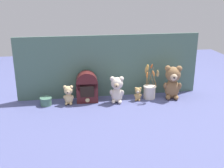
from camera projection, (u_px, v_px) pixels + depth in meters
ground_plane at (112, 102)px, 2.50m from camera, size 4.00×4.00×0.00m
backdrop_wall at (109, 66)px, 2.57m from camera, size 1.68×0.02×0.57m
teddy_bear_large at (173, 82)px, 2.54m from camera, size 0.17×0.16×0.31m
teddy_bear_medium at (117, 89)px, 2.46m from camera, size 0.14×0.12×0.24m
teddy_bear_small at (69, 95)px, 2.43m from camera, size 0.10×0.09×0.17m
teddy_bear_tiny at (138, 94)px, 2.52m from camera, size 0.07×0.07×0.13m
flower_vase at (150, 90)px, 2.57m from camera, size 0.13×0.17×0.32m
vintage_radio at (87, 87)px, 2.48m from camera, size 0.19×0.13×0.27m
decorative_tin_tall at (46, 101)px, 2.43m from camera, size 0.10×0.10×0.07m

